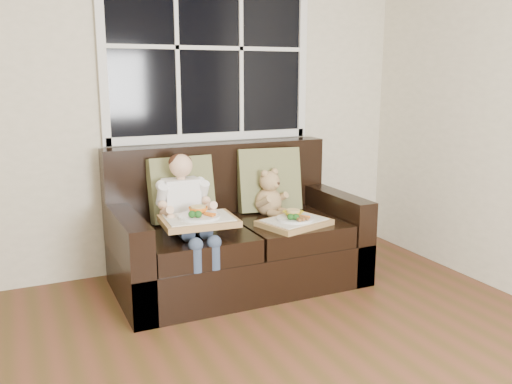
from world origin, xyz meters
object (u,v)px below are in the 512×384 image
tray_left (199,219)px  tray_right (294,221)px  teddy_bear (269,196)px  loveseat (235,239)px  child (186,205)px

tray_left → tray_right: 0.70m
teddy_bear → tray_left: size_ratio=0.73×
teddy_bear → tray_left: 0.75m
loveseat → tray_left: 0.55m
tray_right → teddy_bear: bearing=78.5°
child → tray_left: bearing=-84.1°
loveseat → tray_right: (0.32, -0.30, 0.17)m
child → teddy_bear: 0.70m
loveseat → tray_right: loveseat is taller
child → tray_left: (0.02, -0.20, -0.05)m
loveseat → child: (-0.39, -0.11, 0.31)m
teddy_bear → tray_left: (-0.66, -0.35, -0.01)m
loveseat → teddy_bear: loveseat is taller
tray_right → child: bearing=149.3°
teddy_bear → tray_right: (0.03, -0.33, -0.11)m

